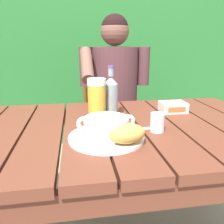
% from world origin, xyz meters
% --- Properties ---
extents(dining_table, '(1.39, 0.82, 0.73)m').
position_xyz_m(dining_table, '(0.00, 0.00, 0.64)').
color(dining_table, brown).
rests_on(dining_table, ground_plane).
extents(hedge_backdrop, '(3.26, 0.99, 2.26)m').
position_xyz_m(hedge_backdrop, '(-0.07, 1.85, 1.13)').
color(hedge_backdrop, '#26692D').
rests_on(hedge_backdrop, ground_plane).
extents(chair_near_diner, '(0.43, 0.40, 1.03)m').
position_xyz_m(chair_near_diner, '(0.10, 0.85, 0.49)').
color(chair_near_diner, brown).
rests_on(chair_near_diner, ground_plane).
extents(person_eating, '(0.48, 0.47, 1.25)m').
position_xyz_m(person_eating, '(0.09, 0.65, 0.73)').
color(person_eating, '#512F34').
rests_on(person_eating, ground_plane).
extents(serving_plate, '(0.27, 0.27, 0.01)m').
position_xyz_m(serving_plate, '(-0.07, -0.14, 0.73)').
color(serving_plate, white).
rests_on(serving_plate, dining_table).
extents(soup_bowl, '(0.21, 0.16, 0.08)m').
position_xyz_m(soup_bowl, '(-0.07, -0.14, 0.77)').
color(soup_bowl, white).
rests_on(soup_bowl, serving_plate).
extents(bread_roll, '(0.14, 0.12, 0.07)m').
position_xyz_m(bread_roll, '(-0.01, -0.20, 0.77)').
color(bread_roll, '#C29343').
rests_on(bread_roll, serving_plate).
extents(beer_glass, '(0.08, 0.08, 0.19)m').
position_xyz_m(beer_glass, '(-0.09, 0.08, 0.82)').
color(beer_glass, gold).
rests_on(beer_glass, dining_table).
extents(beer_bottle, '(0.06, 0.06, 0.24)m').
position_xyz_m(beer_bottle, '(-0.02, 0.12, 0.83)').
color(beer_bottle, gray).
rests_on(beer_bottle, dining_table).
extents(water_glass_small, '(0.06, 0.06, 0.07)m').
position_xyz_m(water_glass_small, '(0.13, -0.09, 0.76)').
color(water_glass_small, silver).
rests_on(water_glass_small, dining_table).
extents(butter_tub, '(0.13, 0.10, 0.05)m').
position_xyz_m(butter_tub, '(0.30, 0.15, 0.75)').
color(butter_tub, white).
rests_on(butter_tub, dining_table).
extents(table_knife, '(0.16, 0.04, 0.01)m').
position_xyz_m(table_knife, '(0.06, -0.07, 0.73)').
color(table_knife, silver).
rests_on(table_knife, dining_table).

